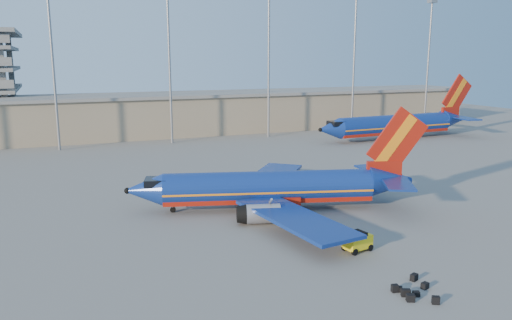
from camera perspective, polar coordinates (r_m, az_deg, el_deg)
The scene contains 7 objects.
ground at distance 55.65m, azimuth 6.38°, elevation -5.02°, with size 220.00×220.00×0.00m, color slate.
terminal_building at distance 111.24m, azimuth -3.45°, elevation 5.61°, with size 122.00×16.00×8.50m.
light_mast_row at distance 97.69m, azimuth -4.04°, elevation 12.56°, with size 101.60×1.60×28.65m.
aircraft_main at distance 52.92m, azimuth 2.22°, elevation -3.23°, with size 31.21×29.58×10.85m.
aircraft_second at distance 103.30m, azimuth 15.89°, elevation 3.94°, with size 37.28×14.52×12.62m.
baggage_tug at distance 42.94m, azimuth 11.54°, elevation -9.05°, with size 2.56×1.82×1.68m.
luggage_pile at distance 36.86m, azimuth 17.43°, elevation -14.01°, with size 3.03×3.93×0.54m.
Camera 1 is at (-25.86, -46.67, 15.82)m, focal length 35.00 mm.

